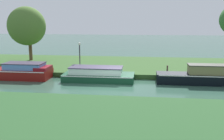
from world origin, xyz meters
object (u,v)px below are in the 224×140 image
at_px(forest_cruiser, 98,75).
at_px(mooring_post_far, 167,70).
at_px(maroon_barge, 23,71).
at_px(mooring_post_near, 94,69).
at_px(lamp_post, 80,52).
at_px(willow_tree_left, 27,26).

height_order(forest_cruiser, mooring_post_far, forest_cruiser).
distance_m(maroon_barge, mooring_post_near, 5.93).
bearing_deg(mooring_post_near, maroon_barge, -165.60).
bearing_deg(lamp_post, maroon_barge, -155.56).
bearing_deg(mooring_post_far, mooring_post_near, 180.00).
bearing_deg(mooring_post_near, willow_tree_left, 149.16).
xyz_separation_m(willow_tree_left, lamp_post, (6.79, -4.33, -2.13)).
xyz_separation_m(mooring_post_near, mooring_post_far, (6.24, 0.00, 0.09)).
xyz_separation_m(maroon_barge, mooring_post_far, (11.99, 1.48, 0.16)).
distance_m(willow_tree_left, mooring_post_near, 10.09).
relative_size(willow_tree_left, mooring_post_far, 8.28).
bearing_deg(lamp_post, mooring_post_near, -21.41).
bearing_deg(maroon_barge, mooring_post_far, 7.02).
height_order(maroon_barge, mooring_post_far, maroon_barge).
distance_m(willow_tree_left, mooring_post_far, 15.54).
relative_size(maroon_barge, willow_tree_left, 0.86).
height_order(willow_tree_left, mooring_post_far, willow_tree_left).
xyz_separation_m(forest_cruiser, willow_tree_left, (-8.76, 6.33, 3.63)).
distance_m(lamp_post, mooring_post_near, 1.97).
distance_m(mooring_post_near, mooring_post_far, 6.24).
height_order(maroon_barge, forest_cruiser, maroon_barge).
relative_size(maroon_barge, forest_cruiser, 0.87).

